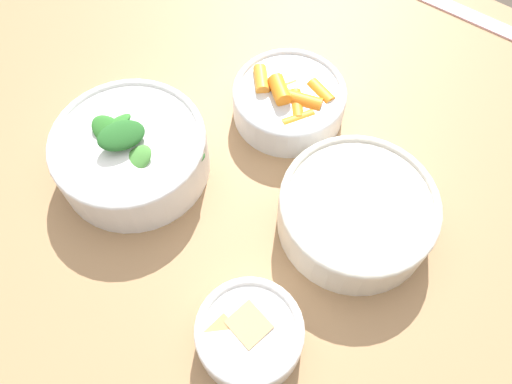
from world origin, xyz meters
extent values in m
plane|color=#4C4238|center=(0.00, 0.00, 0.00)|extent=(10.00, 10.00, 0.00)
cube|color=#99724C|center=(0.00, 0.00, 0.72)|extent=(1.32, 1.02, 0.03)
cube|color=olive|center=(-0.60, 0.45, 0.35)|extent=(0.06, 0.06, 0.71)
cylinder|color=silver|center=(0.04, 0.10, 0.76)|extent=(0.16, 0.16, 0.05)
torus|color=silver|center=(0.04, 0.10, 0.78)|extent=(0.16, 0.16, 0.01)
cylinder|color=orange|center=(0.03, 0.10, 0.78)|extent=(0.04, 0.05, 0.02)
cylinder|color=orange|center=(0.06, 0.09, 0.78)|extent=(0.05, 0.05, 0.02)
cylinder|color=orange|center=(0.07, 0.10, 0.78)|extent=(0.05, 0.04, 0.02)
cylinder|color=orange|center=(0.08, 0.13, 0.78)|extent=(0.05, 0.03, 0.02)
cylinder|color=orange|center=(0.08, 0.08, 0.78)|extent=(0.04, 0.05, 0.02)
cylinder|color=orange|center=(0.03, 0.09, 0.79)|extent=(0.05, 0.04, 0.02)
cylinder|color=orange|center=(0.00, 0.09, 0.79)|extent=(0.04, 0.04, 0.02)
cylinder|color=white|center=(-0.07, -0.10, 0.77)|extent=(0.20, 0.20, 0.06)
torus|color=white|center=(-0.07, -0.10, 0.80)|extent=(0.20, 0.20, 0.01)
ellipsoid|color=#2D7028|center=(-0.09, -0.10, 0.80)|extent=(0.06, 0.04, 0.03)
ellipsoid|color=#4C933D|center=(-0.11, -0.10, 0.79)|extent=(0.05, 0.04, 0.03)
ellipsoid|color=#2D7028|center=(-0.10, -0.09, 0.80)|extent=(0.06, 0.07, 0.05)
ellipsoid|color=#4C933D|center=(-0.04, -0.11, 0.80)|extent=(0.05, 0.06, 0.04)
ellipsoid|color=#235B23|center=(-0.07, -0.10, 0.81)|extent=(0.06, 0.07, 0.03)
ellipsoid|color=#235B23|center=(0.00, -0.07, 0.79)|extent=(0.07, 0.07, 0.03)
cylinder|color=silver|center=(0.21, 0.01, 0.77)|extent=(0.19, 0.19, 0.06)
torus|color=silver|center=(0.21, 0.01, 0.79)|extent=(0.19, 0.19, 0.01)
cylinder|color=brown|center=(0.21, 0.01, 0.76)|extent=(0.18, 0.18, 0.03)
ellipsoid|color=#A36B4C|center=(0.23, 0.08, 0.78)|extent=(0.01, 0.01, 0.01)
ellipsoid|color=#8E5B3D|center=(0.22, -0.02, 0.78)|extent=(0.01, 0.01, 0.01)
ellipsoid|color=#A36B4C|center=(0.19, 0.05, 0.78)|extent=(0.01, 0.01, 0.01)
ellipsoid|color=#AD7551|center=(0.17, -0.03, 0.78)|extent=(0.01, 0.01, 0.01)
ellipsoid|color=#A36B4C|center=(0.26, 0.03, 0.78)|extent=(0.01, 0.01, 0.01)
ellipsoid|color=#8E5B3D|center=(0.18, 0.08, 0.78)|extent=(0.01, 0.01, 0.01)
ellipsoid|color=#A36B4C|center=(0.28, 0.01, 0.78)|extent=(0.01, 0.01, 0.01)
ellipsoid|color=#8E5B3D|center=(0.19, -0.05, 0.78)|extent=(0.01, 0.01, 0.01)
ellipsoid|color=#A36B4C|center=(0.21, 0.03, 0.78)|extent=(0.01, 0.01, 0.01)
ellipsoid|color=#A36B4C|center=(0.27, 0.07, 0.78)|extent=(0.01, 0.01, 0.01)
ellipsoid|color=#A36B4C|center=(0.21, 0.03, 0.78)|extent=(0.01, 0.01, 0.01)
cylinder|color=beige|center=(0.19, -0.05, 0.78)|extent=(0.03, 0.03, 0.01)
cylinder|color=beige|center=(0.20, 0.05, 0.78)|extent=(0.03, 0.03, 0.01)
cylinder|color=tan|center=(0.25, 0.03, 0.78)|extent=(0.03, 0.03, 0.01)
cylinder|color=#E0A88E|center=(0.25, 0.06, 0.78)|extent=(0.03, 0.03, 0.01)
cylinder|color=tan|center=(0.19, 0.03, 0.79)|extent=(0.03, 0.03, 0.01)
cylinder|color=white|center=(0.19, -0.19, 0.76)|extent=(0.12, 0.12, 0.04)
torus|color=white|center=(0.19, -0.19, 0.78)|extent=(0.12, 0.12, 0.01)
cube|color=tan|center=(0.19, -0.16, 0.77)|extent=(0.06, 0.06, 0.01)
cube|color=tan|center=(0.18, -0.18, 0.77)|extent=(0.06, 0.06, 0.01)
cube|color=tan|center=(0.20, -0.17, 0.77)|extent=(0.06, 0.06, 0.01)
cube|color=tan|center=(0.18, -0.21, 0.78)|extent=(0.05, 0.05, 0.01)
cube|color=tan|center=(0.19, -0.18, 0.78)|extent=(0.05, 0.04, 0.01)
cube|color=#EFB7C6|center=(0.12, 0.45, 0.74)|extent=(0.30, 0.04, 0.00)
camera|label=1|loc=(0.28, -0.28, 1.31)|focal=35.00mm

